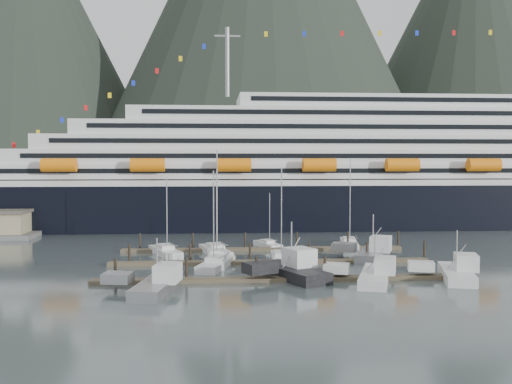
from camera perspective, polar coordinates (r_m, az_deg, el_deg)
ground at (r=87.90m, az=4.84°, el=-7.10°), size 1600.00×1600.00×0.00m
mountains at (r=693.21m, az=1.41°, el=15.33°), size 870.00×440.00×420.00m
cruise_ship at (r=147.07m, az=13.08°, el=1.61°), size 210.00×30.40×50.30m
dock_near at (r=77.49m, az=2.37°, el=-8.24°), size 48.18×2.28×3.20m
dock_mid at (r=90.21m, az=1.42°, el=-6.64°), size 48.18×2.28×3.20m
dock_far at (r=102.99m, az=0.71°, el=-5.43°), size 48.18×2.28×3.20m
sailboat_a at (r=93.61m, az=-3.78°, el=-6.21°), size 2.96×9.43×14.25m
sailboat_b at (r=99.15m, az=-3.89°, el=-5.67°), size 5.74×11.65×17.69m
sailboat_c at (r=86.56m, az=-3.84°, el=-6.96°), size 5.96×11.10×14.54m
sailboat_d at (r=91.90m, az=2.39°, el=-6.38°), size 3.27×11.33×14.84m
sailboat_e at (r=99.63m, az=-8.63°, el=-5.68°), size 6.43×11.08×13.24m
sailboat_f at (r=106.96m, az=1.12°, el=-5.07°), size 4.78×8.12×10.09m
sailboat_g at (r=109.30m, az=8.87°, el=-4.90°), size 4.37×11.22×16.27m
trawler_a at (r=72.26m, az=-9.50°, el=-8.63°), size 9.51×13.05×6.94m
trawler_b at (r=79.08m, az=3.30°, el=-7.50°), size 11.27×13.13×8.24m
trawler_c at (r=78.61m, az=11.14°, el=-7.72°), size 10.23×13.25×6.55m
trawler_d at (r=82.64m, az=18.45°, el=-7.27°), size 9.52×12.30×7.02m
trawler_e at (r=95.59m, az=10.99°, el=-5.74°), size 10.55×12.53×7.80m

